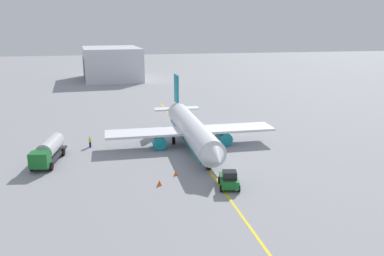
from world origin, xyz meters
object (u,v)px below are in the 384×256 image
(pushback_tug, at_px, (229,180))
(safety_cone_nose, at_px, (176,173))
(airplane, at_px, (191,130))
(safety_cone_wingtip, at_px, (159,183))
(refueling_worker, at_px, (90,142))
(fuel_tanker, at_px, (48,150))

(pushback_tug, bearing_deg, safety_cone_nose, -133.75)
(airplane, height_order, pushback_tug, airplane)
(pushback_tug, distance_m, safety_cone_wingtip, 8.27)
(refueling_worker, bearing_deg, safety_cone_nose, 36.74)
(safety_cone_nose, bearing_deg, pushback_tug, 46.25)
(fuel_tanker, distance_m, pushback_tug, 25.90)
(refueling_worker, bearing_deg, pushback_tug, 39.49)
(refueling_worker, xyz_separation_m, safety_cone_nose, (14.80, 11.04, -0.52))
(fuel_tanker, bearing_deg, pushback_tug, 57.50)
(fuel_tanker, bearing_deg, airplane, 99.73)
(refueling_worker, relative_size, safety_cone_wingtip, 2.54)
(safety_cone_nose, bearing_deg, safety_cone_wingtip, -40.54)
(airplane, height_order, safety_cone_nose, airplane)
(airplane, xyz_separation_m, fuel_tanker, (3.60, -20.99, -0.90))
(airplane, relative_size, refueling_worker, 19.59)
(pushback_tug, xyz_separation_m, refueling_worker, (-20.01, -16.49, -0.19))
(pushback_tug, bearing_deg, refueling_worker, -140.51)
(safety_cone_nose, xyz_separation_m, safety_cone_wingtip, (2.88, -2.46, 0.04))
(pushback_tug, relative_size, refueling_worker, 2.29)
(fuel_tanker, bearing_deg, safety_cone_wingtip, 50.27)
(pushback_tug, bearing_deg, fuel_tanker, -122.50)
(fuel_tanker, height_order, safety_cone_wingtip, fuel_tanker)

